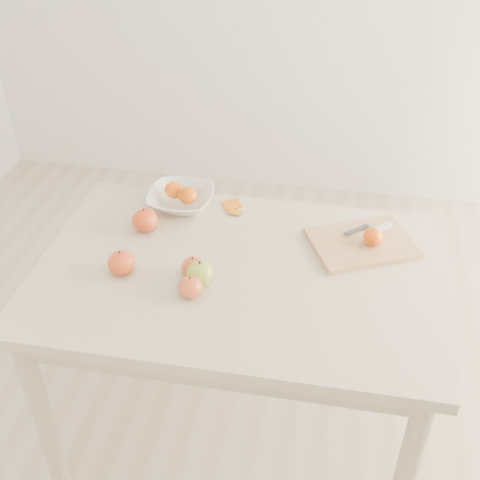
# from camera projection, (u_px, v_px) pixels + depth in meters

# --- Properties ---
(ground) EXTENTS (3.50, 3.50, 0.00)m
(ground) POSITION_uv_depth(u_px,v_px,m) (238.00, 425.00, 2.23)
(ground) COLOR #C6B293
(ground) RESTS_ON ground
(table) EXTENTS (1.20, 0.80, 0.75)m
(table) POSITION_uv_depth(u_px,v_px,m) (237.00, 294.00, 1.85)
(table) COLOR beige
(table) RESTS_ON ground
(cutting_board) EXTENTS (0.37, 0.33, 0.02)m
(cutting_board) POSITION_uv_depth(u_px,v_px,m) (362.00, 243.00, 1.88)
(cutting_board) COLOR tan
(cutting_board) RESTS_ON table
(board_tangerine) EXTENTS (0.06, 0.06, 0.05)m
(board_tangerine) POSITION_uv_depth(u_px,v_px,m) (373.00, 237.00, 1.84)
(board_tangerine) COLOR #DC4E07
(board_tangerine) RESTS_ON cutting_board
(fruit_bowl) EXTENTS (0.22, 0.22, 0.05)m
(fruit_bowl) POSITION_uv_depth(u_px,v_px,m) (181.00, 199.00, 2.05)
(fruit_bowl) COLOR white
(fruit_bowl) RESTS_ON table
(bowl_tangerine_near) EXTENTS (0.06, 0.06, 0.06)m
(bowl_tangerine_near) POSITION_uv_depth(u_px,v_px,m) (174.00, 190.00, 2.05)
(bowl_tangerine_near) COLOR #E56208
(bowl_tangerine_near) RESTS_ON fruit_bowl
(bowl_tangerine_far) EXTENTS (0.07, 0.07, 0.06)m
(bowl_tangerine_far) POSITION_uv_depth(u_px,v_px,m) (188.00, 195.00, 2.02)
(bowl_tangerine_far) COLOR #D85D07
(bowl_tangerine_far) RESTS_ON fruit_bowl
(orange_peel_a) EXTENTS (0.07, 0.07, 0.01)m
(orange_peel_a) POSITION_uv_depth(u_px,v_px,m) (232.00, 206.00, 2.07)
(orange_peel_a) COLOR #CC5A0E
(orange_peel_a) RESTS_ON table
(orange_peel_b) EXTENTS (0.05, 0.05, 0.01)m
(orange_peel_b) POSITION_uv_depth(u_px,v_px,m) (236.00, 213.00, 2.03)
(orange_peel_b) COLOR #C3690D
(orange_peel_b) RESTS_ON table
(paring_knife) EXTENTS (0.15, 0.10, 0.01)m
(paring_knife) POSITION_uv_depth(u_px,v_px,m) (378.00, 228.00, 1.92)
(paring_knife) COLOR white
(paring_knife) RESTS_ON cutting_board
(apple_green) EXTENTS (0.08, 0.08, 0.07)m
(apple_green) POSITION_uv_depth(u_px,v_px,m) (200.00, 273.00, 1.72)
(apple_green) COLOR #629724
(apple_green) RESTS_ON table
(apple_red_c) EXTENTS (0.07, 0.07, 0.06)m
(apple_red_c) POSITION_uv_depth(u_px,v_px,m) (190.00, 287.00, 1.67)
(apple_red_c) COLOR maroon
(apple_red_c) RESTS_ON table
(apple_red_e) EXTENTS (0.07, 0.07, 0.06)m
(apple_red_e) POSITION_uv_depth(u_px,v_px,m) (193.00, 268.00, 1.74)
(apple_red_e) COLOR maroon
(apple_red_e) RESTS_ON table
(apple_red_b) EXTENTS (0.08, 0.08, 0.07)m
(apple_red_b) POSITION_uv_depth(u_px,v_px,m) (121.00, 263.00, 1.75)
(apple_red_b) COLOR #8F0B08
(apple_red_b) RESTS_ON table
(apple_red_a) EXTENTS (0.09, 0.09, 0.08)m
(apple_red_a) POSITION_uv_depth(u_px,v_px,m) (145.00, 220.00, 1.93)
(apple_red_a) COLOR #A2080F
(apple_red_a) RESTS_ON table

